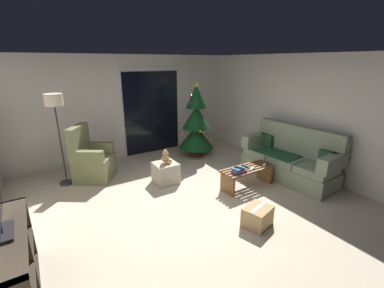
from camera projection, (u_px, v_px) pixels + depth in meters
ground_plane at (194, 206)px, 4.38m from camera, size 7.00×7.00×0.00m
wall_back at (128, 107)px, 6.45m from camera, size 5.72×0.12×2.50m
wall_right at (308, 115)px, 5.45m from camera, size 0.12×6.00×2.50m
patio_door_frame at (152, 111)px, 6.75m from camera, size 1.60×0.02×2.20m
patio_door_glass at (152, 113)px, 6.75m from camera, size 1.50×0.02×2.10m
couch at (290, 159)px, 5.36m from camera, size 0.90×1.99×1.08m
coffee_table at (247, 174)px, 4.97m from camera, size 1.10×0.40×0.40m
remote_silver at (252, 169)px, 4.85m from camera, size 0.16×0.10×0.02m
remote_white at (264, 165)px, 5.02m from camera, size 0.15×0.12×0.02m
remote_black at (245, 166)px, 4.99m from camera, size 0.05×0.16×0.02m
book_stack at (239, 170)px, 4.71m from camera, size 0.26×0.19×0.09m
cell_phone at (238, 168)px, 4.70m from camera, size 0.12×0.16×0.01m
christmas_tree at (196, 124)px, 6.49m from camera, size 0.88×0.88×1.88m
armchair at (92, 161)px, 5.28m from camera, size 0.95×0.95×1.13m
floor_lamp at (55, 109)px, 4.74m from camera, size 0.32×0.32×1.78m
media_shelf at (7, 277)px, 2.47m from camera, size 0.40×1.40×0.81m
ottoman at (166, 173)px, 5.18m from camera, size 0.44×0.44×0.42m
teddy_bear_honey at (166, 158)px, 5.08m from camera, size 0.22×0.21×0.29m
cardboard_box_taped_mid_floor at (257, 216)px, 3.84m from camera, size 0.48×0.43×0.30m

